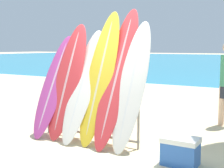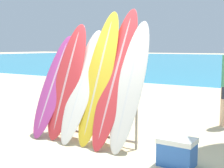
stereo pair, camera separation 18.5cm
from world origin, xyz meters
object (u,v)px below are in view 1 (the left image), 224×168
at_px(surfboard_rack, 89,113).
at_px(surfboard_slot_5, 132,84).
at_px(surfboard_slot_2, 83,84).
at_px(surfboard_slot_0, 54,85).
at_px(cooler_box, 180,151).
at_px(surfboard_slot_4, 117,75).
at_px(surfboard_slot_1, 68,80).
at_px(surfboard_slot_3, 100,76).
at_px(person_far_right, 86,76).
at_px(person_far_left, 128,67).
at_px(person_mid_beach, 127,70).

bearing_deg(surfboard_rack, surfboard_slot_5, 3.30).
xyz_separation_m(surfboard_slot_2, surfboard_slot_5, (0.99, 0.03, 0.06)).
xyz_separation_m(surfboard_slot_0, surfboard_slot_5, (1.68, 0.05, 0.11)).
bearing_deg(surfboard_slot_2, cooler_box, -9.66).
bearing_deg(surfboard_slot_4, surfboard_slot_1, -174.74).
relative_size(surfboard_slot_2, surfboard_slot_5, 0.94).
relative_size(surfboard_rack, surfboard_slot_3, 0.85).
distance_m(surfboard_slot_2, person_far_right, 2.93).
bearing_deg(surfboard_slot_3, cooler_box, -13.84).
distance_m(surfboard_slot_5, person_far_right, 3.58).
bearing_deg(surfboard_slot_1, surfboard_slot_0, -173.47).
xyz_separation_m(surfboard_slot_3, cooler_box, (1.65, -0.41, -0.98)).
relative_size(surfboard_rack, surfboard_slot_2, 0.99).
bearing_deg(surfboard_rack, person_far_left, 111.73).
height_order(surfboard_slot_4, cooler_box, surfboard_slot_4).
bearing_deg(surfboard_slot_0, person_mid_beach, 97.89).
height_order(surfboard_rack, person_mid_beach, person_mid_beach).
height_order(surfboard_rack, surfboard_slot_2, surfboard_slot_2).
distance_m(surfboard_rack, surfboard_slot_2, 0.54).
distance_m(surfboard_slot_5, cooler_box, 1.37).
bearing_deg(surfboard_slot_1, surfboard_slot_4, 5.26).
bearing_deg(surfboard_slot_4, person_mid_beach, 116.06).
bearing_deg(surfboard_slot_4, surfboard_slot_3, -174.27).
bearing_deg(person_mid_beach, surfboard_slot_2, -96.58).
bearing_deg(person_far_right, surfboard_slot_5, -178.11).
xyz_separation_m(surfboard_slot_1, surfboard_slot_5, (1.36, 0.02, -0.00)).
bearing_deg(cooler_box, person_mid_beach, 126.54).
distance_m(surfboard_slot_4, cooler_box, 1.71).
bearing_deg(surfboard_slot_2, surfboard_slot_0, -177.63).
bearing_deg(surfboard_slot_4, surfboard_rack, -166.22).
xyz_separation_m(surfboard_slot_4, person_far_left, (-2.92, 5.91, -0.29)).
bearing_deg(person_far_right, surfboard_slot_2, 168.41).
bearing_deg(person_mid_beach, person_far_left, 92.89).
distance_m(surfboard_slot_2, surfboard_slot_5, 1.00).
xyz_separation_m(surfboard_rack, cooler_box, (1.82, -0.31, -0.30)).
height_order(surfboard_slot_1, surfboard_slot_3, surfboard_slot_3).
distance_m(surfboard_slot_3, cooler_box, 1.96).
distance_m(surfboard_slot_0, surfboard_slot_2, 0.69).
bearing_deg(surfboard_rack, surfboard_slot_4, 13.78).
height_order(surfboard_rack, person_far_right, person_far_right).
bearing_deg(surfboard_slot_4, person_far_right, 135.16).
relative_size(person_mid_beach, cooler_box, 3.41).
relative_size(surfboard_rack, person_far_left, 1.20).
distance_m(surfboard_slot_3, person_far_left, 6.48).
bearing_deg(person_far_right, person_mid_beach, -60.73).
bearing_deg(surfboard_slot_2, person_mid_beach, 107.27).
bearing_deg(surfboard_slot_0, surfboard_slot_4, 5.57).
distance_m(surfboard_slot_4, person_mid_beach, 4.36).
bearing_deg(person_far_right, surfboard_slot_0, 155.63).
xyz_separation_m(surfboard_slot_2, person_far_left, (-2.25, 6.01, -0.10)).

